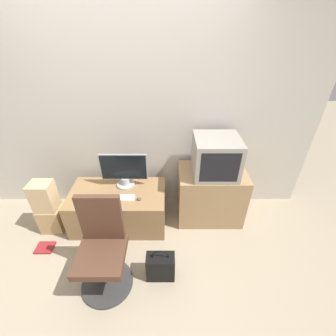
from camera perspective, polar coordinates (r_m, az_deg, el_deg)
name	(u,v)px	position (r m, az deg, el deg)	size (l,w,h in m)	color
ground_plane	(119,290)	(2.46, -12.22, -28.05)	(12.00, 12.00, 0.00)	tan
wall_back	(127,109)	(2.64, -10.45, 14.42)	(4.40, 0.05, 2.60)	beige
desk	(119,207)	(2.83, -12.42, -9.75)	(1.11, 0.61, 0.47)	#937047
side_stand	(209,194)	(2.84, 10.49, -6.53)	(0.78, 0.52, 0.67)	#A37F56
main_monitor	(124,170)	(2.65, -11.23, -0.62)	(0.55, 0.21, 0.42)	#B2B2B7
keyboard	(119,198)	(2.59, -12.32, -7.42)	(0.33, 0.10, 0.01)	white
mouse	(138,199)	(2.52, -7.54, -7.80)	(0.05, 0.04, 0.03)	#4C4C51
crt_tv	(215,157)	(2.51, 11.91, 2.88)	(0.49, 0.47, 0.43)	gray
office_chair	(102,252)	(2.21, -16.36, -19.83)	(0.49, 0.49, 0.95)	#333333
cardboard_box_lower	(52,219)	(3.06, -27.43, -11.37)	(0.26, 0.21, 0.33)	tan
cardboard_box_upper	(43,197)	(2.85, -29.17, -6.40)	(0.24, 0.20, 0.36)	#D1B27F
handbag	(160,266)	(2.36, -2.01, -23.70)	(0.27, 0.14, 0.39)	black
book	(44,248)	(2.99, -28.90, -17.36)	(0.19, 0.15, 0.02)	maroon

